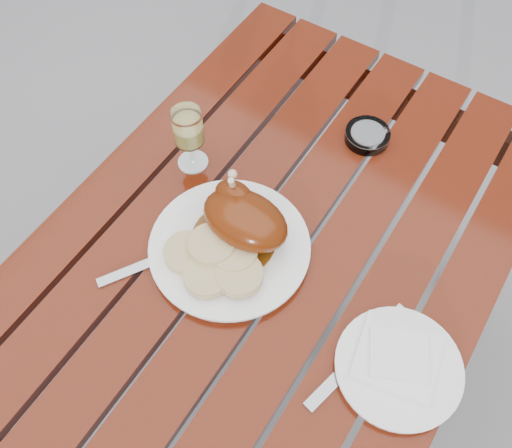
{
  "coord_description": "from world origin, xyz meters",
  "views": [
    {
      "loc": [
        0.27,
        -0.46,
        1.69
      ],
      "look_at": [
        -0.04,
        0.01,
        0.78
      ],
      "focal_mm": 40.0,
      "sensor_mm": 36.0,
      "label": 1
    }
  ],
  "objects_px": {
    "wine_glass": "(190,139)",
    "side_plate": "(398,368)",
    "dinner_plate": "(230,248)",
    "ashtray": "(367,136)",
    "table": "(266,323)"
  },
  "relations": [
    {
      "from": "dinner_plate",
      "to": "ashtray",
      "type": "xyz_separation_m",
      "value": [
        0.09,
        0.38,
        0.0
      ]
    },
    {
      "from": "dinner_plate",
      "to": "ashtray",
      "type": "bearing_deg",
      "value": 76.38
    },
    {
      "from": "table",
      "to": "wine_glass",
      "type": "relative_size",
      "value": 8.12
    },
    {
      "from": "wine_glass",
      "to": "side_plate",
      "type": "bearing_deg",
      "value": -17.2
    },
    {
      "from": "wine_glass",
      "to": "side_plate",
      "type": "height_order",
      "value": "wine_glass"
    },
    {
      "from": "table",
      "to": "wine_glass",
      "type": "distance_m",
      "value": 0.52
    },
    {
      "from": "side_plate",
      "to": "ashtray",
      "type": "bearing_deg",
      "value": 122.85
    },
    {
      "from": "wine_glass",
      "to": "ashtray",
      "type": "bearing_deg",
      "value": 42.5
    },
    {
      "from": "wine_glass",
      "to": "side_plate",
      "type": "xyz_separation_m",
      "value": [
        0.55,
        -0.17,
        -0.07
      ]
    },
    {
      "from": "side_plate",
      "to": "dinner_plate",
      "type": "bearing_deg",
      "value": 174.16
    },
    {
      "from": "dinner_plate",
      "to": "ashtray",
      "type": "height_order",
      "value": "ashtray"
    },
    {
      "from": "side_plate",
      "to": "ashtray",
      "type": "distance_m",
      "value": 0.5
    },
    {
      "from": "dinner_plate",
      "to": "wine_glass",
      "type": "relative_size",
      "value": 2.04
    },
    {
      "from": "side_plate",
      "to": "ashtray",
      "type": "relative_size",
      "value": 2.24
    },
    {
      "from": "table",
      "to": "ashtray",
      "type": "xyz_separation_m",
      "value": [
        0.03,
        0.34,
        0.39
      ]
    }
  ]
}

